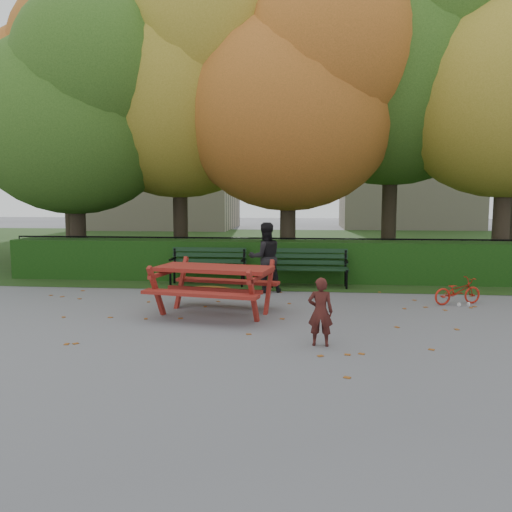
# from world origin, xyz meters

# --- Properties ---
(ground) EXTENTS (90.00, 90.00, 0.00)m
(ground) POSITION_xyz_m (0.00, 0.00, 0.00)
(ground) COLOR slate
(ground) RESTS_ON ground
(grass_strip) EXTENTS (90.00, 90.00, 0.00)m
(grass_strip) POSITION_xyz_m (0.00, 14.00, 0.01)
(grass_strip) COLOR #1F3615
(grass_strip) RESTS_ON ground
(building_left) EXTENTS (10.00, 7.00, 15.00)m
(building_left) POSITION_xyz_m (-9.00, 26.00, 7.50)
(building_left) COLOR #B8AB8F
(building_left) RESTS_ON ground
(building_right) EXTENTS (9.00, 6.00, 12.00)m
(building_right) POSITION_xyz_m (8.00, 28.00, 6.00)
(building_right) COLOR #B8AB8F
(building_right) RESTS_ON ground
(hedge) EXTENTS (13.00, 0.90, 1.00)m
(hedge) POSITION_xyz_m (0.00, 4.50, 0.50)
(hedge) COLOR black
(hedge) RESTS_ON ground
(iron_fence) EXTENTS (14.00, 0.04, 1.02)m
(iron_fence) POSITION_xyz_m (0.00, 5.30, 0.54)
(iron_fence) COLOR black
(iron_fence) RESTS_ON ground
(tree_a) EXTENTS (5.88, 5.60, 7.48)m
(tree_a) POSITION_xyz_m (-5.19, 5.58, 4.52)
(tree_a) COLOR black
(tree_a) RESTS_ON ground
(tree_b) EXTENTS (6.72, 6.40, 8.79)m
(tree_b) POSITION_xyz_m (-2.44, 6.75, 5.40)
(tree_b) COLOR black
(tree_b) RESTS_ON ground
(tree_c) EXTENTS (6.30, 6.00, 8.00)m
(tree_c) POSITION_xyz_m (0.83, 5.96, 4.82)
(tree_c) COLOR black
(tree_c) RESTS_ON ground
(tree_d) EXTENTS (7.14, 6.80, 9.58)m
(tree_d) POSITION_xyz_m (3.88, 7.23, 5.98)
(tree_d) COLOR black
(tree_d) RESTS_ON ground
(tree_f) EXTENTS (6.93, 6.60, 9.19)m
(tree_f) POSITION_xyz_m (-7.13, 9.24, 5.69)
(tree_f) COLOR black
(tree_f) RESTS_ON ground
(bench_left) EXTENTS (1.80, 0.57, 0.88)m
(bench_left) POSITION_xyz_m (-1.30, 3.70, 0.52)
(bench_left) COLOR black
(bench_left) RESTS_ON ground
(bench_right) EXTENTS (1.80, 0.57, 0.88)m
(bench_right) POSITION_xyz_m (1.10, 3.70, 0.52)
(bench_right) COLOR black
(bench_right) RESTS_ON ground
(picnic_table) EXTENTS (2.27, 1.96, 0.98)m
(picnic_table) POSITION_xyz_m (-0.59, 0.68, 0.67)
(picnic_table) COLOR maroon
(picnic_table) RESTS_ON ground
(leaf_pile) EXTENTS (1.34, 1.13, 0.08)m
(leaf_pile) POSITION_xyz_m (-1.17, 2.88, 0.04)
(leaf_pile) COLOR brown
(leaf_pile) RESTS_ON ground
(leaf_scatter) EXTENTS (9.00, 5.70, 0.01)m
(leaf_scatter) POSITION_xyz_m (0.00, 0.30, 0.01)
(leaf_scatter) COLOR brown
(leaf_scatter) RESTS_ON ground
(child) EXTENTS (0.37, 0.25, 0.97)m
(child) POSITION_xyz_m (1.23, -1.04, 0.48)
(child) COLOR #421815
(child) RESTS_ON ground
(adult) EXTENTS (0.91, 0.81, 1.54)m
(adult) POSITION_xyz_m (0.13, 2.90, 0.77)
(adult) COLOR black
(adult) RESTS_ON ground
(bicycle) EXTENTS (1.06, 0.67, 0.52)m
(bicycle) POSITION_xyz_m (3.97, 1.99, 0.26)
(bicycle) COLOR #B51D10
(bicycle) RESTS_ON ground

